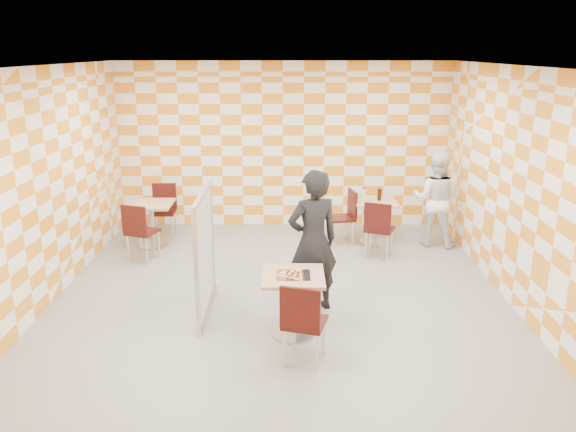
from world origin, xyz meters
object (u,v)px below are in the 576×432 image
object	(u,v)px
man_white	(436,199)
chair_empty_near	(139,228)
second_table	(375,214)
chair_empty_far	(164,206)
chair_second_side	(346,213)
man_dark	(313,242)
main_table	(293,294)
empty_table	(152,217)
partition	(205,252)
chair_second_front	(379,225)
sport_bottle	(364,194)
chair_main_front	(303,318)
soda_bottle	(379,194)

from	to	relation	value
man_white	chair_empty_near	bearing A→B (deg)	29.25
second_table	chair_empty_far	size ratio (longest dim) A/B	0.81
chair_second_side	man_white	bearing A→B (deg)	-2.49
chair_empty_far	man_dark	bearing A→B (deg)	-49.79
main_table	man_dark	world-z (taller)	man_dark
main_table	empty_table	distance (m)	3.85
partition	man_white	size ratio (longest dim) A/B	0.98
chair_empty_near	man_white	bearing A→B (deg)	9.36
second_table	chair_empty_near	xyz separation A→B (m)	(-3.78, -0.87, 0.04)
chair_second_front	sport_bottle	world-z (taller)	sport_bottle
chair_second_front	chair_empty_far	size ratio (longest dim) A/B	1.00
man_white	partition	bearing A→B (deg)	55.77
chair_second_front	man_white	bearing A→B (deg)	31.77
second_table	chair_main_front	world-z (taller)	chair_main_front
chair_main_front	chair_second_side	world-z (taller)	same
empty_table	main_table	bearing A→B (deg)	-52.56
chair_empty_far	sport_bottle	world-z (taller)	sport_bottle
second_table	soda_bottle	distance (m)	0.35
chair_empty_near	sport_bottle	world-z (taller)	sport_bottle
chair_second_side	partition	size ratio (longest dim) A/B	0.60
chair_main_front	second_table	bearing A→B (deg)	71.36
partition	man_dark	distance (m)	1.34
main_table	chair_empty_far	size ratio (longest dim) A/B	0.81
sport_bottle	soda_bottle	size ratio (longest dim) A/B	0.87
second_table	sport_bottle	size ratio (longest dim) A/B	3.75
partition	soda_bottle	distance (m)	3.66
main_table	chair_main_front	world-z (taller)	chair_main_front
chair_empty_near	man_dark	world-z (taller)	man_dark
soda_bottle	man_dark	bearing A→B (deg)	-115.43
second_table	chair_empty_near	size ratio (longest dim) A/B	0.81
chair_main_front	man_white	size ratio (longest dim) A/B	0.58
empty_table	man_white	xyz separation A→B (m)	(4.73, 0.09, 0.28)
chair_main_front	man_dark	bearing A→B (deg)	83.45
chair_main_front	chair_empty_near	bearing A→B (deg)	129.20
chair_main_front	chair_empty_far	world-z (taller)	same
man_dark	sport_bottle	world-z (taller)	man_dark
chair_empty_far	sport_bottle	distance (m)	3.50
chair_second_front	second_table	bearing A→B (deg)	85.84
chair_main_front	partition	distance (m)	1.77
empty_table	chair_main_front	distance (m)	4.44
partition	chair_main_front	bearing A→B (deg)	-47.56
man_dark	soda_bottle	distance (m)	2.84
chair_main_front	chair_second_side	bearing A→B (deg)	78.05
empty_table	partition	bearing A→B (deg)	-62.77
second_table	chair_second_front	size ratio (longest dim) A/B	0.81
partition	chair_empty_far	bearing A→B (deg)	111.20
partition	man_white	bearing A→B (deg)	35.88
chair_main_front	chair_second_front	distance (m)	3.41
chair_empty_far	sport_bottle	size ratio (longest dim) A/B	4.62
chair_empty_near	main_table	bearing A→B (deg)	-44.84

